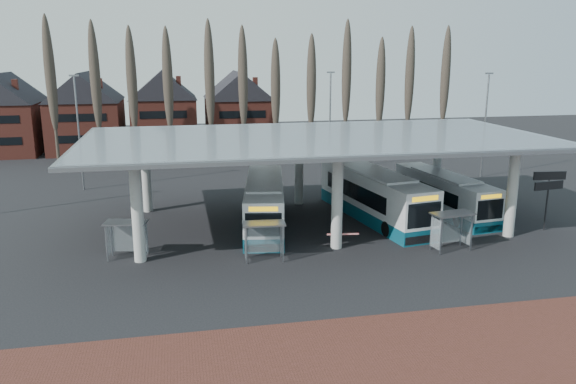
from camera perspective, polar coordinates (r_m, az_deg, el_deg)
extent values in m
plane|color=black|center=(33.50, 6.10, -7.03)|extent=(140.00, 140.00, 0.00)
cube|color=#542921|center=(23.46, 15.22, -17.12)|extent=(70.00, 10.00, 0.03)
cylinder|color=beige|center=(33.61, -15.05, -1.99)|extent=(0.70, 0.70, 6.00)
cylinder|color=beige|center=(44.29, -14.23, 1.83)|extent=(0.70, 0.70, 6.00)
cylinder|color=beige|center=(34.86, 5.01, -0.99)|extent=(0.70, 0.70, 6.00)
cylinder|color=beige|center=(45.25, 1.13, 2.51)|extent=(0.70, 0.70, 6.00)
cylinder|color=beige|center=(39.86, 21.81, -0.06)|extent=(0.70, 0.70, 6.00)
cylinder|color=beige|center=(49.20, 14.93, 2.96)|extent=(0.70, 0.70, 6.00)
cube|color=gray|center=(39.42, 2.87, 5.60)|extent=(32.00, 16.00, 0.12)
cube|color=silver|center=(39.41, 2.87, 5.70)|extent=(31.50, 15.50, 0.04)
cone|color=#473D33|center=(64.21, -22.71, 8.64)|extent=(0.36, 0.36, 14.50)
ellipsoid|color=#473D33|center=(64.11, -22.85, 10.19)|extent=(1.10, 1.10, 11.02)
cone|color=#473D33|center=(63.56, -19.14, 8.91)|extent=(0.36, 0.36, 14.50)
ellipsoid|color=#473D33|center=(63.45, -19.26, 10.47)|extent=(1.10, 1.10, 11.02)
cone|color=#473D33|center=(63.15, -15.50, 9.14)|extent=(0.36, 0.36, 14.50)
ellipsoid|color=#473D33|center=(63.05, -15.60, 10.71)|extent=(1.10, 1.10, 11.02)
cone|color=#473D33|center=(63.00, -11.82, 9.33)|extent=(0.36, 0.36, 14.50)
ellipsoid|color=#473D33|center=(62.89, -11.90, 10.91)|extent=(1.10, 1.10, 11.02)
cone|color=#473D33|center=(63.10, -8.14, 9.49)|extent=(0.36, 0.36, 14.50)
ellipsoid|color=#473D33|center=(62.99, -8.20, 11.07)|extent=(1.10, 1.10, 11.02)
cone|color=#473D33|center=(63.45, -4.49, 9.61)|extent=(0.36, 0.36, 14.50)
ellipsoid|color=#473D33|center=(63.34, -4.52, 11.18)|extent=(1.10, 1.10, 11.02)
cone|color=#473D33|center=(64.05, -0.88, 9.69)|extent=(0.36, 0.36, 14.50)
ellipsoid|color=#473D33|center=(63.94, -0.89, 11.24)|extent=(1.10, 1.10, 11.02)
cone|color=#473D33|center=(64.89, 2.65, 9.73)|extent=(0.36, 0.36, 14.50)
ellipsoid|color=#473D33|center=(64.79, 2.66, 11.26)|extent=(1.10, 1.10, 11.02)
cone|color=#473D33|center=(65.96, 6.07, 9.73)|extent=(0.36, 0.36, 14.50)
ellipsoid|color=#473D33|center=(65.86, 6.11, 11.24)|extent=(1.10, 1.10, 11.02)
cone|color=#473D33|center=(67.26, 9.37, 9.71)|extent=(0.36, 0.36, 14.50)
ellipsoid|color=#473D33|center=(67.16, 9.43, 11.19)|extent=(1.10, 1.10, 11.02)
cone|color=#473D33|center=(68.76, 12.54, 9.65)|extent=(0.36, 0.36, 14.50)
ellipsoid|color=#473D33|center=(68.66, 12.62, 11.10)|extent=(1.10, 1.10, 11.02)
cone|color=#473D33|center=(70.46, 15.56, 9.57)|extent=(0.36, 0.36, 14.50)
ellipsoid|color=#473D33|center=(70.37, 15.66, 10.98)|extent=(1.10, 1.10, 11.02)
cube|color=brown|center=(77.06, -26.77, 6.12)|extent=(8.00, 10.00, 7.00)
cube|color=brown|center=(75.10, -19.74, 6.62)|extent=(8.00, 10.00, 7.00)
pyramid|color=black|center=(74.64, -20.18, 11.95)|extent=(8.30, 10.30, 3.50)
cube|color=brown|center=(74.31, -12.43, 7.04)|extent=(8.00, 10.00, 7.00)
pyramid|color=black|center=(73.85, -12.72, 12.44)|extent=(8.30, 10.30, 3.50)
cube|color=brown|center=(74.74, -5.08, 7.35)|extent=(8.00, 10.00, 7.00)
pyramid|color=black|center=(74.27, -5.19, 12.72)|extent=(8.30, 10.30, 3.50)
cylinder|color=slate|center=(52.96, -20.46, 5.50)|extent=(0.16, 0.16, 10.00)
cube|color=slate|center=(52.54, -20.94, 11.00)|extent=(0.80, 0.15, 0.15)
cylinder|color=slate|center=(58.36, 4.28, 7.02)|extent=(0.16, 0.16, 10.00)
cube|color=slate|center=(57.98, 4.37, 12.03)|extent=(0.80, 0.15, 0.15)
cylinder|color=slate|center=(58.34, 19.36, 6.28)|extent=(0.16, 0.16, 10.00)
cube|color=slate|center=(57.96, 19.77, 11.28)|extent=(0.80, 0.15, 0.15)
cube|color=white|center=(39.79, -2.39, -0.89)|extent=(4.49, 12.15, 2.78)
cube|color=#0C4D61|center=(40.15, -2.37, -2.73)|extent=(4.51, 12.18, 0.89)
cube|color=white|center=(39.45, -2.41, 1.13)|extent=(3.44, 7.42, 0.18)
cube|color=black|center=(40.25, -2.39, -0.57)|extent=(3.97, 8.88, 1.09)
cube|color=black|center=(34.08, -2.51, -3.34)|extent=(2.20, 0.43, 1.49)
cube|color=black|center=(45.53, -2.31, 1.13)|extent=(2.13, 0.42, 1.19)
cube|color=#F1B30D|center=(33.80, -2.53, -1.73)|extent=(1.75, 0.35, 0.30)
cube|color=black|center=(34.56, -2.48, -5.69)|extent=(2.38, 0.48, 0.50)
cylinder|color=black|center=(36.59, -4.24, -4.38)|extent=(0.43, 0.98, 0.95)
cylinder|color=black|center=(36.55, -0.64, -4.36)|extent=(0.43, 0.98, 0.95)
cylinder|color=black|center=(43.51, -3.83, -1.40)|extent=(0.43, 0.98, 0.95)
cylinder|color=black|center=(43.48, -0.81, -1.38)|extent=(0.43, 0.98, 0.95)
cube|color=white|center=(41.81, 8.76, -0.09)|extent=(4.76, 13.22, 3.02)
cube|color=#0C4D61|center=(42.18, 8.68, -2.01)|extent=(4.79, 13.24, 0.97)
cube|color=white|center=(41.47, 8.84, 2.01)|extent=(3.67, 8.06, 0.19)
cube|color=black|center=(42.25, 8.41, 0.22)|extent=(4.23, 9.65, 1.19)
cube|color=black|center=(36.50, 13.66, -2.29)|extent=(2.40, 0.45, 1.62)
cube|color=black|center=(47.37, 4.99, 1.80)|extent=(2.32, 0.43, 1.29)
cube|color=#F1B30D|center=(36.23, 13.76, -0.65)|extent=(1.91, 0.36, 0.32)
cube|color=black|center=(36.98, 13.51, -4.70)|extent=(2.59, 0.50, 0.54)
cylinder|color=black|center=(38.18, 10.02, -3.71)|extent=(0.46, 1.07, 1.04)
cylinder|color=black|center=(39.46, 13.15, -3.29)|extent=(0.46, 1.07, 1.04)
cylinder|color=black|center=(44.86, 4.97, -0.90)|extent=(0.46, 1.07, 1.04)
cylinder|color=black|center=(45.95, 7.78, -0.62)|extent=(0.46, 1.07, 1.04)
cube|color=white|center=(44.50, 15.57, 0.01)|extent=(3.61, 11.17, 2.56)
cube|color=#0C4D61|center=(44.80, 15.47, -1.52)|extent=(3.63, 11.19, 0.82)
cube|color=white|center=(44.22, 15.68, 1.68)|extent=(2.86, 6.79, 0.16)
cube|color=black|center=(44.85, 15.26, 0.26)|extent=(3.29, 8.13, 1.01)
cube|color=black|center=(40.21, 19.84, -1.69)|extent=(2.04, 0.30, 1.37)
cube|color=black|center=(49.00, 12.08, 1.57)|extent=(1.97, 0.29, 1.10)
cube|color=#F1B30D|center=(39.99, 19.95, -0.43)|extent=(1.63, 0.24, 0.27)
cube|color=black|center=(40.59, 19.67, -3.56)|extent=(2.21, 0.33, 0.46)
cylinder|color=black|center=(41.47, 16.87, -2.81)|extent=(0.36, 0.90, 0.88)
cylinder|color=black|center=(42.68, 19.21, -2.52)|extent=(0.36, 0.90, 0.88)
cylinder|color=black|center=(46.87, 12.25, -0.62)|extent=(0.36, 0.90, 0.88)
cylinder|color=black|center=(47.95, 14.44, -0.42)|extent=(0.36, 0.90, 0.88)
cube|color=gray|center=(34.64, -17.93, -5.01)|extent=(0.08, 0.08, 2.21)
cube|color=gray|center=(34.07, -14.52, -5.09)|extent=(0.08, 0.08, 2.21)
cube|color=gray|center=(35.52, -17.48, -4.51)|extent=(0.08, 0.08, 2.21)
cube|color=gray|center=(34.96, -14.14, -4.57)|extent=(0.08, 0.08, 2.21)
cube|color=gray|center=(34.44, -16.16, -2.98)|extent=(2.66, 1.68, 0.09)
cube|color=silver|center=(35.25, -15.81, -4.45)|extent=(2.09, 0.43, 1.76)
cube|color=silver|center=(35.08, -17.78, -4.69)|extent=(0.22, 0.96, 1.76)
cube|color=silver|center=(34.49, -14.26, -4.76)|extent=(0.22, 0.96, 1.76)
cube|color=gray|center=(32.66, -4.24, -5.48)|extent=(0.08, 0.08, 2.22)
cube|color=gray|center=(32.84, -0.51, -5.32)|extent=(0.08, 0.08, 2.22)
cube|color=gray|center=(33.58, -4.35, -4.93)|extent=(0.08, 0.08, 2.22)
cube|color=gray|center=(33.76, -0.72, -4.78)|extent=(0.08, 0.08, 2.22)
cube|color=gray|center=(32.83, -2.47, -3.22)|extent=(2.56, 1.40, 0.09)
cube|color=silver|center=(33.68, -2.54, -4.76)|extent=(2.13, 0.17, 1.78)
cube|color=silver|center=(33.10, -4.38, -5.13)|extent=(0.10, 0.98, 1.78)
cube|color=silver|center=(33.29, -0.54, -4.97)|extent=(0.10, 0.98, 1.78)
cube|color=gray|center=(35.24, 15.28, -4.40)|extent=(0.08, 0.08, 2.32)
cube|color=gray|center=(36.53, 18.15, -3.96)|extent=(0.08, 0.08, 2.32)
cube|color=gray|center=(36.03, 14.35, -3.94)|extent=(0.08, 0.08, 2.32)
cube|color=gray|center=(37.30, 17.19, -3.52)|extent=(0.08, 0.08, 2.32)
cube|color=gray|center=(35.92, 16.39, -2.12)|extent=(2.76, 1.67, 0.09)
cube|color=silver|center=(36.67, 15.76, -3.64)|extent=(2.20, 0.37, 1.85)
cube|color=silver|center=(35.60, 14.75, -4.11)|extent=(0.19, 1.01, 1.85)
cube|color=silver|center=(36.93, 17.73, -3.66)|extent=(0.19, 1.01, 1.85)
cylinder|color=black|center=(42.47, 24.77, -1.35)|extent=(0.11, 0.11, 3.40)
cube|color=black|center=(42.13, 24.97, 0.61)|extent=(2.34, 0.43, 0.58)
cylinder|color=black|center=(45.18, 24.85, -0.40)|extent=(0.11, 0.11, 3.55)
cube|color=black|center=(44.86, 25.05, 1.52)|extent=(2.44, 0.36, 0.61)
cube|color=black|center=(36.09, 5.37, -4.61)|extent=(0.07, 0.07, 1.01)
cube|color=red|center=(35.56, 5.60, -4.28)|extent=(2.02, 0.34, 0.09)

